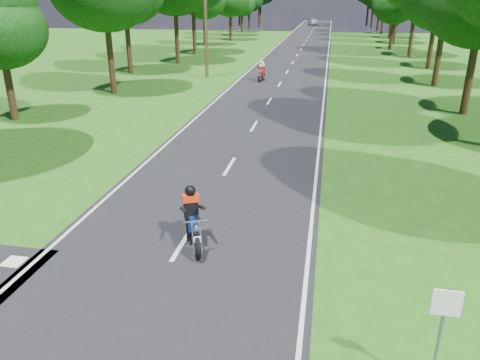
# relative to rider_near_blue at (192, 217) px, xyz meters

# --- Properties ---
(ground) EXTENTS (160.00, 160.00, 0.00)m
(ground) POSITION_rel_rider_near_blue_xyz_m (-0.28, -1.99, -0.80)
(ground) COLOR #1F5413
(ground) RESTS_ON ground
(main_road) EXTENTS (7.00, 140.00, 0.02)m
(main_road) POSITION_rel_rider_near_blue_xyz_m (-0.28, 48.01, -0.79)
(main_road) COLOR black
(main_road) RESTS_ON ground
(road_markings) EXTENTS (7.40, 140.00, 0.01)m
(road_markings) POSITION_rel_rider_near_blue_xyz_m (-0.42, 46.13, -0.78)
(road_markings) COLOR silver
(road_markings) RESTS_ON main_road
(telegraph_pole) EXTENTS (1.20, 0.26, 8.00)m
(telegraph_pole) POSITION_rel_rider_near_blue_xyz_m (-6.28, 26.01, 3.27)
(telegraph_pole) COLOR #382616
(telegraph_pole) RESTS_ON ground
(road_sign) EXTENTS (0.45, 0.07, 2.00)m
(road_sign) POSITION_rel_rider_near_blue_xyz_m (5.22, -4.01, 0.54)
(road_sign) COLOR slate
(road_sign) RESTS_ON ground
(rider_near_blue) EXTENTS (1.33, 1.98, 1.57)m
(rider_near_blue) POSITION_rel_rider_near_blue_xyz_m (0.00, 0.00, 0.00)
(rider_near_blue) COLOR navy
(rider_near_blue) RESTS_ON main_road
(rider_far_red) EXTENTS (0.71, 1.79, 1.46)m
(rider_far_red) POSITION_rel_rider_near_blue_xyz_m (-1.81, 25.21, -0.06)
(rider_far_red) COLOR #99210B
(rider_far_red) RESTS_ON main_road
(distant_car) EXTENTS (2.82, 4.68, 1.49)m
(distant_car) POSITION_rel_rider_near_blue_xyz_m (-0.73, 95.76, -0.04)
(distant_car) COLOR silver
(distant_car) RESTS_ON main_road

